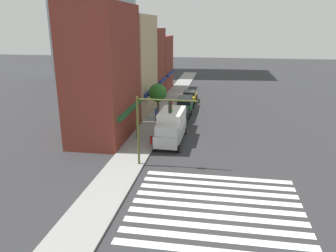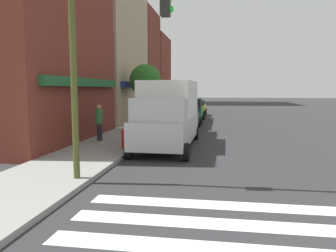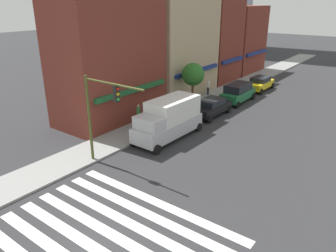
{
  "view_description": "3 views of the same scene",
  "coord_description": "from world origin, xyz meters",
  "px_view_note": "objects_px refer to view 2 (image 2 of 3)",
  "views": [
    {
      "loc": [
        -18.46,
        0.07,
        11.0
      ],
      "look_at": [
        5.49,
        4.0,
        3.5
      ],
      "focal_mm": 35.0,
      "sensor_mm": 36.0,
      "label": 1
    },
    {
      "loc": [
        -3.14,
        2.41,
        2.68
      ],
      "look_at": [
        11.52,
        4.7,
        1.0
      ],
      "focal_mm": 35.0,
      "sensor_mm": 36.0,
      "label": 2
    },
    {
      "loc": [
        -7.08,
        -9.31,
        10.01
      ],
      "look_at": [
        11.52,
        4.7,
        1.0
      ],
      "focal_mm": 35.0,
      "sensor_mm": 36.0,
      "label": 3
    }
  ],
  "objects_px": {
    "traffic_signal": "(113,41)",
    "pedestrian_white_shirt": "(148,108)",
    "street_tree": "(145,80)",
    "box_truck_silver": "(168,113)",
    "sedan_black": "(184,117)",
    "sedan_yellow": "(196,108)",
    "pedestrian_green_top": "(99,122)",
    "fire_hydrant": "(124,138)",
    "suv_green": "(191,109)",
    "pedestrian_blue_shirt": "(142,113)"
  },
  "relations": [
    {
      "from": "traffic_signal",
      "to": "pedestrian_white_shirt",
      "type": "xyz_separation_m",
      "value": [
        18.14,
        3.03,
        -2.89
      ]
    },
    {
      "from": "pedestrian_white_shirt",
      "to": "street_tree",
      "type": "xyz_separation_m",
      "value": [
        -4.39,
        -0.79,
        2.19
      ]
    },
    {
      "from": "traffic_signal",
      "to": "street_tree",
      "type": "xyz_separation_m",
      "value": [
        13.74,
        2.24,
        -0.7
      ]
    },
    {
      "from": "traffic_signal",
      "to": "box_truck_silver",
      "type": "xyz_separation_m",
      "value": [
        6.12,
        -0.56,
        -2.38
      ]
    },
    {
      "from": "sedan_black",
      "to": "sedan_yellow",
      "type": "height_order",
      "value": "same"
    },
    {
      "from": "pedestrian_green_top",
      "to": "traffic_signal",
      "type": "bearing_deg",
      "value": 105.25
    },
    {
      "from": "box_truck_silver",
      "to": "fire_hydrant",
      "type": "height_order",
      "value": "box_truck_silver"
    },
    {
      "from": "suv_green",
      "to": "fire_hydrant",
      "type": "bearing_deg",
      "value": 171.81
    },
    {
      "from": "sedan_black",
      "to": "pedestrian_white_shirt",
      "type": "relative_size",
      "value": 2.52
    },
    {
      "from": "pedestrian_white_shirt",
      "to": "pedestrian_blue_shirt",
      "type": "distance_m",
      "value": 5.76
    },
    {
      "from": "traffic_signal",
      "to": "fire_hydrant",
      "type": "distance_m",
      "value": 5.89
    },
    {
      "from": "traffic_signal",
      "to": "pedestrian_blue_shirt",
      "type": "distance_m",
      "value": 12.95
    },
    {
      "from": "pedestrian_green_top",
      "to": "street_tree",
      "type": "distance_m",
      "value": 7.52
    },
    {
      "from": "street_tree",
      "to": "pedestrian_green_top",
      "type": "bearing_deg",
      "value": 174.51
    },
    {
      "from": "box_truck_silver",
      "to": "sedan_yellow",
      "type": "height_order",
      "value": "box_truck_silver"
    },
    {
      "from": "traffic_signal",
      "to": "street_tree",
      "type": "distance_m",
      "value": 13.94
    },
    {
      "from": "sedan_black",
      "to": "pedestrian_green_top",
      "type": "height_order",
      "value": "pedestrian_green_top"
    },
    {
      "from": "pedestrian_white_shirt",
      "to": "fire_hydrant",
      "type": "relative_size",
      "value": 2.1
    },
    {
      "from": "box_truck_silver",
      "to": "sedan_yellow",
      "type": "bearing_deg",
      "value": 1.18
    },
    {
      "from": "traffic_signal",
      "to": "fire_hydrant",
      "type": "height_order",
      "value": "traffic_signal"
    },
    {
      "from": "fire_hydrant",
      "to": "street_tree",
      "type": "relative_size",
      "value": 0.2
    },
    {
      "from": "traffic_signal",
      "to": "pedestrian_green_top",
      "type": "relative_size",
      "value": 3.25
    },
    {
      "from": "box_truck_silver",
      "to": "street_tree",
      "type": "bearing_deg",
      "value": 21.34
    },
    {
      "from": "pedestrian_white_shirt",
      "to": "box_truck_silver",
      "type": "bearing_deg",
      "value": -62.98
    },
    {
      "from": "pedestrian_blue_shirt",
      "to": "traffic_signal",
      "type": "bearing_deg",
      "value": -148.79
    },
    {
      "from": "pedestrian_blue_shirt",
      "to": "street_tree",
      "type": "xyz_separation_m",
      "value": [
        1.31,
        0.07,
        2.19
      ]
    },
    {
      "from": "sedan_yellow",
      "to": "fire_hydrant",
      "type": "relative_size",
      "value": 5.23
    },
    {
      "from": "box_truck_silver",
      "to": "pedestrian_green_top",
      "type": "distance_m",
      "value": 3.56
    },
    {
      "from": "traffic_signal",
      "to": "pedestrian_white_shirt",
      "type": "relative_size",
      "value": 3.25
    },
    {
      "from": "sedan_yellow",
      "to": "pedestrian_blue_shirt",
      "type": "height_order",
      "value": "pedestrian_blue_shirt"
    },
    {
      "from": "traffic_signal",
      "to": "street_tree",
      "type": "relative_size",
      "value": 1.36
    },
    {
      "from": "pedestrian_green_top",
      "to": "box_truck_silver",
      "type": "bearing_deg",
      "value": 163.67
    },
    {
      "from": "pedestrian_white_shirt",
      "to": "fire_hydrant",
      "type": "height_order",
      "value": "pedestrian_white_shirt"
    },
    {
      "from": "fire_hydrant",
      "to": "street_tree",
      "type": "height_order",
      "value": "street_tree"
    },
    {
      "from": "suv_green",
      "to": "pedestrian_blue_shirt",
      "type": "relative_size",
      "value": 2.67
    },
    {
      "from": "pedestrian_green_top",
      "to": "fire_hydrant",
      "type": "distance_m",
      "value": 2.63
    },
    {
      "from": "pedestrian_green_top",
      "to": "street_tree",
      "type": "bearing_deg",
      "value": -104.22
    },
    {
      "from": "pedestrian_blue_shirt",
      "to": "fire_hydrant",
      "type": "height_order",
      "value": "pedestrian_blue_shirt"
    },
    {
      "from": "sedan_yellow",
      "to": "street_tree",
      "type": "bearing_deg",
      "value": 164.98
    },
    {
      "from": "pedestrian_white_shirt",
      "to": "pedestrian_green_top",
      "type": "bearing_deg",
      "value": -79.1
    },
    {
      "from": "sedan_yellow",
      "to": "pedestrian_white_shirt",
      "type": "distance_m",
      "value": 6.9
    },
    {
      "from": "pedestrian_blue_shirt",
      "to": "street_tree",
      "type": "relative_size",
      "value": 0.42
    },
    {
      "from": "sedan_black",
      "to": "suv_green",
      "type": "distance_m",
      "value": 5.44
    },
    {
      "from": "sedan_black",
      "to": "pedestrian_white_shirt",
      "type": "bearing_deg",
      "value": 34.88
    },
    {
      "from": "suv_green",
      "to": "pedestrian_white_shirt",
      "type": "relative_size",
      "value": 2.67
    },
    {
      "from": "box_truck_silver",
      "to": "pedestrian_green_top",
      "type": "height_order",
      "value": "box_truck_silver"
    },
    {
      "from": "sedan_black",
      "to": "sedan_yellow",
      "type": "relative_size",
      "value": 1.01
    },
    {
      "from": "box_truck_silver",
      "to": "suv_green",
      "type": "relative_size",
      "value": 1.32
    },
    {
      "from": "fire_hydrant",
      "to": "street_tree",
      "type": "bearing_deg",
      "value": 6.94
    },
    {
      "from": "suv_green",
      "to": "fire_hydrant",
      "type": "distance_m",
      "value": 13.47
    }
  ]
}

